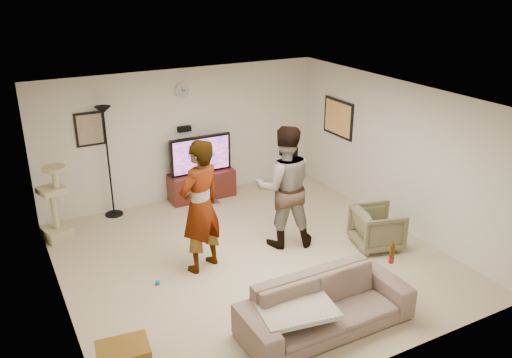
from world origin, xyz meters
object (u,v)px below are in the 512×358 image
tv_stand (202,185)px  sofa (326,305)px  person_left (200,207)px  cat_tree (53,203)px  person_right (284,187)px  floor_lamp (109,163)px  beer_bottle (392,254)px  tv (201,155)px  armchair (377,228)px

tv_stand → sofa: bearing=-92.8°
person_left → sofa: bearing=88.7°
cat_tree → sofa: size_ratio=0.59×
person_right → floor_lamp: bearing=-28.2°
cat_tree → person_left: size_ratio=0.64×
cat_tree → beer_bottle: 5.35m
floor_lamp → beer_bottle: (2.50, -4.49, -0.24)m
beer_bottle → tv: bearing=100.0°
armchair → person_right: bearing=72.7°
floor_lamp → tv_stand: bearing=-1.5°
tv → person_left: person_left is taller
tv_stand → sofa: sofa is taller
floor_lamp → armchair: bearing=-42.8°
person_left → armchair: person_left is taller
person_left → person_right: person_left is taller
armchair → tv: bearing=43.7°
person_right → armchair: 1.63m
tv_stand → person_left: (-1.00, -2.40, 0.73)m
person_right → beer_bottle: bearing=118.5°
tv_stand → floor_lamp: bearing=178.5°
beer_bottle → armchair: 1.66m
person_right → beer_bottle: size_ratio=7.93×
floor_lamp → sofa: bearing=-71.6°
floor_lamp → cat_tree: floor_lamp is taller
cat_tree → person_right: size_ratio=0.65×
tv_stand → person_left: bearing=-112.6°
tv → sofa: tv is taller
person_left → person_right: bearing=160.7°
person_right → sofa: person_right is taller
floor_lamp → sofa: floor_lamp is taller
tv_stand → beer_bottle: bearing=-80.0°
person_left → armchair: size_ratio=2.77×
sofa → cat_tree: bearing=122.3°
floor_lamp → person_right: floor_lamp is taller
floor_lamp → beer_bottle: 5.14m
beer_bottle → person_left: bearing=131.3°
armchair → beer_bottle: bearing=160.1°
tv_stand → armchair: (1.71, -3.13, 0.06)m
person_right → cat_tree: bearing=-11.1°
tv → person_right: (0.45, -2.33, 0.10)m
sofa → armchair: size_ratio=3.02×
beer_bottle → person_right: bearing=99.1°
cat_tree → sofa: cat_tree is taller
tv → sofa: (-0.22, -4.44, -0.57)m
armchair → person_left: bearing=90.2°
floor_lamp → tv: bearing=-1.5°
tv_stand → person_left: 2.71m
tv_stand → beer_bottle: beer_bottle is taller
cat_tree → beer_bottle: cat_tree is taller
person_left → sofa: size_ratio=0.91×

